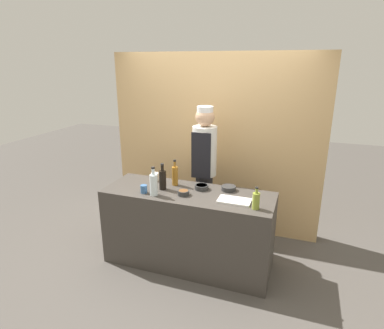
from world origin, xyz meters
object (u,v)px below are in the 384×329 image
bottle_soy (163,179)px  cup_blue (144,189)px  sauce_bowl_yellow (229,188)px  cutting_board (234,201)px  sauce_bowl_brown (183,192)px  bottle_oil (256,200)px  cup_cream (155,177)px  sauce_bowl_red (202,187)px  bottle_clear (154,184)px  chef_center (204,169)px  bottle_amber (175,175)px

bottle_soy → cup_blue: bottle_soy is taller
sauce_bowl_yellow → cutting_board: size_ratio=0.48×
sauce_bowl_yellow → sauce_bowl_brown: size_ratio=1.27×
bottle_oil → bottle_soy: bottle_soy is taller
bottle_oil → cup_cream: bearing=163.4°
sauce_bowl_red → cup_blue: cup_blue is taller
sauce_bowl_yellow → bottle_oil: bearing=-45.9°
cup_cream → bottle_oil: bearing=-16.6°
sauce_bowl_red → bottle_soy: bearing=-160.8°
bottle_clear → bottle_soy: bottle_clear is taller
bottle_clear → chef_center: bearing=66.6°
bottle_amber → sauce_bowl_brown: bearing=-50.9°
bottle_clear → bottle_soy: 0.19m
cutting_board → bottle_oil: bottle_oil is taller
cup_blue → sauce_bowl_red: bearing=29.0°
bottle_soy → chef_center: size_ratio=0.17×
bottle_oil → bottle_clear: size_ratio=0.71×
cup_blue → cup_cream: cup_cream is taller
sauce_bowl_brown → cup_blue: size_ratio=1.42×
sauce_bowl_brown → bottle_soy: size_ratio=0.42×
cutting_board → bottle_oil: (0.23, -0.10, 0.08)m
bottle_amber → bottle_soy: bottle_amber is taller
sauce_bowl_brown → sauce_bowl_red: bearing=58.8°
sauce_bowl_red → sauce_bowl_yellow: bearing=13.4°
sauce_bowl_yellow → sauce_bowl_brown: 0.52m
cup_cream → cup_blue: bearing=-81.8°
bottle_soy → cup_cream: bearing=133.0°
sauce_bowl_brown → cutting_board: size_ratio=0.38×
sauce_bowl_brown → bottle_amber: bottle_amber is taller
bottle_oil → bottle_clear: (-1.09, -0.03, 0.04)m
bottle_amber → bottle_clear: 0.37m
cutting_board → chef_center: 0.83m
sauce_bowl_red → chef_center: 0.45m
bottle_amber → bottle_soy: 0.18m
sauce_bowl_brown → bottle_clear: bottle_clear is taller
sauce_bowl_yellow → bottle_amber: bottle_amber is taller
bottle_amber → cup_cream: (-0.29, 0.06, -0.07)m
sauce_bowl_red → bottle_oil: 0.72m
bottle_oil → bottle_soy: bearing=171.6°
sauce_bowl_red → sauce_bowl_yellow: size_ratio=0.96×
bottle_oil → sauce_bowl_brown: bearing=174.2°
cutting_board → sauce_bowl_yellow: bearing=114.8°
bottle_soy → cup_blue: size_ratio=3.37×
sauce_bowl_yellow → sauce_bowl_brown: bearing=-145.7°
sauce_bowl_yellow → cup_blue: cup_blue is taller
bottle_oil → sauce_bowl_yellow: bearing=134.1°
sauce_bowl_brown → chef_center: (0.03, 0.65, 0.07)m
bottle_soy → cup_blue: bearing=-131.7°
sauce_bowl_brown → sauce_bowl_yellow: bearing=34.3°
sauce_bowl_red → bottle_oil: size_ratio=0.68×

